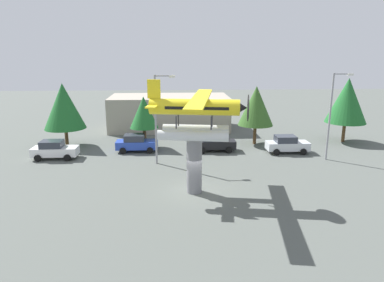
# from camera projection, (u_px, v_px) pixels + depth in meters

# --- Properties ---
(ground_plane) EXTENTS (140.00, 140.00, 0.00)m
(ground_plane) POSITION_uv_depth(u_px,v_px,m) (194.00, 192.00, 25.70)
(ground_plane) COLOR #515651
(display_pedestal) EXTENTS (1.10, 1.10, 4.10)m
(display_pedestal) POSITION_uv_depth(u_px,v_px,m) (194.00, 165.00, 25.19)
(display_pedestal) COLOR slate
(display_pedestal) RESTS_ON ground
(floatplane_monument) EXTENTS (7.10, 10.44, 4.00)m
(floatplane_monument) POSITION_uv_depth(u_px,v_px,m) (196.00, 114.00, 24.26)
(floatplane_monument) COLOR silver
(floatplane_monument) RESTS_ON display_pedestal
(car_near_white) EXTENTS (4.20, 2.02, 1.76)m
(car_near_white) POSITION_uv_depth(u_px,v_px,m) (54.00, 150.00, 33.50)
(car_near_white) COLOR white
(car_near_white) RESTS_ON ground
(car_mid_blue) EXTENTS (4.20, 2.02, 1.76)m
(car_mid_blue) POSITION_uv_depth(u_px,v_px,m) (136.00, 143.00, 35.94)
(car_mid_blue) COLOR #2847B7
(car_mid_blue) RESTS_ON ground
(car_far_black) EXTENTS (4.20, 2.02, 1.76)m
(car_far_black) POSITION_uv_depth(u_px,v_px,m) (214.00, 143.00, 36.06)
(car_far_black) COLOR black
(car_far_black) RESTS_ON ground
(car_distant_silver) EXTENTS (4.20, 2.02, 1.76)m
(car_distant_silver) POSITION_uv_depth(u_px,v_px,m) (287.00, 144.00, 35.45)
(car_distant_silver) COLOR silver
(car_distant_silver) RESTS_ON ground
(streetlight_primary) EXTENTS (1.84, 0.28, 8.01)m
(streetlight_primary) POSITION_uv_depth(u_px,v_px,m) (158.00, 113.00, 31.11)
(streetlight_primary) COLOR gray
(streetlight_primary) RESTS_ON ground
(streetlight_secondary) EXTENTS (1.84, 0.28, 8.10)m
(streetlight_secondary) POSITION_uv_depth(u_px,v_px,m) (332.00, 111.00, 32.27)
(streetlight_secondary) COLOR gray
(streetlight_secondary) RESTS_ON ground
(storefront_building) EXTENTS (15.27, 7.26, 4.32)m
(storefront_building) POSITION_uv_depth(u_px,v_px,m) (170.00, 112.00, 46.35)
(storefront_building) COLOR #9E9384
(storefront_building) RESTS_ON ground
(tree_west) EXTENTS (4.32, 4.32, 6.78)m
(tree_west) POSITION_uv_depth(u_px,v_px,m) (64.00, 106.00, 37.00)
(tree_west) COLOR brown
(tree_west) RESTS_ON ground
(tree_east) EXTENTS (2.97, 2.97, 5.46)m
(tree_east) POSITION_uv_depth(u_px,v_px,m) (144.00, 112.00, 36.67)
(tree_east) COLOR brown
(tree_east) RESTS_ON ground
(tree_center_back) EXTENTS (3.82, 3.82, 6.38)m
(tree_center_back) POSITION_uv_depth(u_px,v_px,m) (256.00, 106.00, 38.05)
(tree_center_back) COLOR brown
(tree_center_back) RESTS_ON ground
(tree_far_east) EXTENTS (4.45, 4.45, 7.16)m
(tree_far_east) POSITION_uv_depth(u_px,v_px,m) (347.00, 101.00, 38.90)
(tree_far_east) COLOR brown
(tree_far_east) RESTS_ON ground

